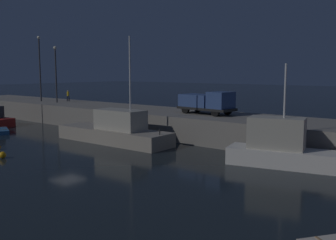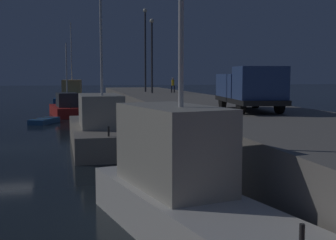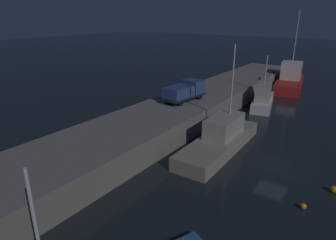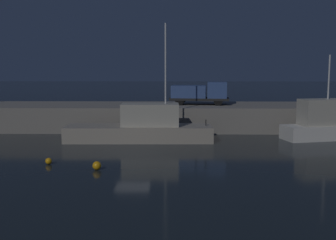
# 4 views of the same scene
# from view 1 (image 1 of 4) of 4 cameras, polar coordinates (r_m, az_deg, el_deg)

# --- Properties ---
(ground_plane) EXTENTS (320.00, 320.00, 0.00)m
(ground_plane) POSITION_cam_1_polar(r_m,az_deg,el_deg) (33.76, -14.68, -4.47)
(ground_plane) COLOR black
(pier_quay) EXTENTS (79.22, 7.98, 2.43)m
(pier_quay) POSITION_cam_1_polar(r_m,az_deg,el_deg) (42.23, -0.71, -0.24)
(pier_quay) COLOR gray
(pier_quay) RESTS_ON ground
(fishing_boat_white) EXTENTS (9.14, 4.42, 7.25)m
(fishing_boat_white) POSITION_cam_1_polar(r_m,az_deg,el_deg) (28.47, 16.98, -4.07)
(fishing_boat_white) COLOR silver
(fishing_boat_white) RESTS_ON ground
(fishing_trawler_green) EXTENTS (12.36, 3.59, 9.80)m
(fishing_trawler_green) POSITION_cam_1_polar(r_m,az_deg,el_deg) (36.66, -7.80, -1.63)
(fishing_trawler_green) COLOR gray
(fishing_trawler_green) RESTS_ON ground
(dinghy_orange_near) EXTENTS (3.75, 2.69, 0.49)m
(dinghy_orange_near) POSITION_cam_1_polar(r_m,az_deg,el_deg) (45.69, -23.50, -1.52)
(dinghy_orange_near) COLOR #2D6099
(dinghy_orange_near) RESTS_ON ground
(mooring_buoy_near) EXTENTS (0.53, 0.53, 0.53)m
(mooring_buoy_near) POSITION_cam_1_polar(r_m,az_deg,el_deg) (32.60, -23.28, -4.77)
(mooring_buoy_near) COLOR orange
(mooring_buoy_near) RESTS_ON ground
(lamp_post_west) EXTENTS (0.44, 0.44, 9.18)m
(lamp_post_west) POSITION_cam_1_polar(r_m,az_deg,el_deg) (57.86, -18.45, 7.87)
(lamp_post_west) COLOR #38383D
(lamp_post_west) RESTS_ON pier_quay
(lamp_post_east) EXTENTS (0.44, 0.44, 7.63)m
(lamp_post_east) POSITION_cam_1_polar(r_m,az_deg,el_deg) (54.88, -16.27, 7.17)
(lamp_post_east) COLOR #38383D
(lamp_post_east) RESTS_ON pier_quay
(utility_truck) EXTENTS (6.18, 2.90, 2.30)m
(utility_truck) POSITION_cam_1_polar(r_m,az_deg,el_deg) (38.67, 5.79, 2.66)
(utility_truck) COLOR black
(utility_truck) RESTS_ON pier_quay
(dockworker) EXTENTS (0.31, 0.42, 1.58)m
(dockworker) POSITION_cam_1_polar(r_m,az_deg,el_deg) (56.96, -14.57, 3.61)
(dockworker) COLOR black
(dockworker) RESTS_ON pier_quay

